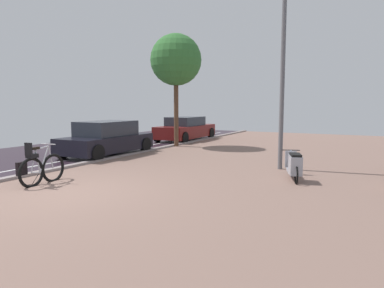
% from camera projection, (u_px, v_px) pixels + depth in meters
% --- Properties ---
extents(ground, '(21.00, 40.00, 0.13)m').
position_uv_depth(ground, '(111.00, 201.00, 7.47)').
color(ground, '#2C1E29').
extents(bicycle_foreground, '(0.65, 1.49, 1.15)m').
position_uv_depth(bicycle_foreground, '(40.00, 168.00, 8.95)').
color(bicycle_foreground, black).
rests_on(bicycle_foreground, ground).
extents(scooter_mid, '(0.82, 1.76, 0.77)m').
position_uv_depth(scooter_mid, '(294.00, 165.00, 9.44)').
color(scooter_mid, black).
rests_on(scooter_mid, ground).
extents(parked_car_near, '(1.93, 4.02, 1.37)m').
position_uv_depth(parked_car_near, '(107.00, 139.00, 14.16)').
color(parked_car_near, black).
rests_on(parked_car_near, ground).
extents(parked_car_far, '(1.87, 4.42, 1.34)m').
position_uv_depth(parked_car_far, '(186.00, 129.00, 20.12)').
color(parked_car_far, maroon).
rests_on(parked_car_far, ground).
extents(lamp_post, '(0.20, 0.52, 5.81)m').
position_uv_depth(lamp_post, '(283.00, 66.00, 10.73)').
color(lamp_post, slate).
rests_on(lamp_post, ground).
extents(street_tree, '(2.46, 2.46, 5.41)m').
position_uv_depth(street_tree, '(176.00, 60.00, 16.69)').
color(street_tree, brown).
rests_on(street_tree, ground).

